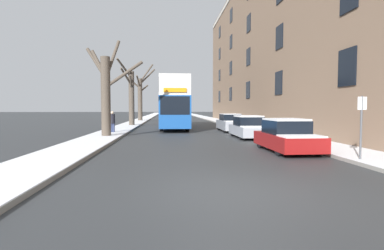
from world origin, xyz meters
The scene contains 14 objects.
ground_plane centered at (0.00, 0.00, 0.00)m, with size 320.00×320.00×0.00m, color #303335.
sidewalk_left centered at (-5.79, 53.00, 0.08)m, with size 2.35×130.00×0.16m.
sidewalk_right centered at (5.79, 53.00, 0.08)m, with size 2.35×130.00×0.16m.
terrace_facade_right centered at (11.46, 24.89, 8.77)m, with size 9.10×50.40×17.54m.
bare_tree_left_0 centered at (-5.53, 12.86, 3.00)m, with size 3.79×1.85×6.49m.
bare_tree_left_1 centered at (-5.47, 25.07, 3.21)m, with size 1.48×2.59×6.80m.
bare_tree_left_2 centered at (-5.56, 37.47, 3.73)m, with size 3.87×3.84×8.40m.
double_decker_bus centered at (-1.09, 21.48, 2.55)m, with size 2.51×11.19×4.53m.
parked_car_0 centered at (3.56, 6.06, 0.66)m, with size 1.80×3.99×1.44m.
parked_car_1 centered at (3.56, 12.22, 0.66)m, with size 1.79×4.07×1.43m.
parked_car_2 centered at (3.56, 17.88, 0.67)m, with size 1.70×4.40×1.45m.
oncoming_van centered at (-1.15, 37.55, 1.28)m, with size 1.99×5.21×2.37m.
pedestrian_left_sidewalk centered at (-5.69, 15.64, 0.93)m, with size 0.37×0.37×1.69m.
street_sign_post centered at (4.91, 2.99, 1.34)m, with size 0.32×0.07×2.32m.
Camera 1 is at (-1.65, -6.66, 1.89)m, focal length 28.00 mm.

